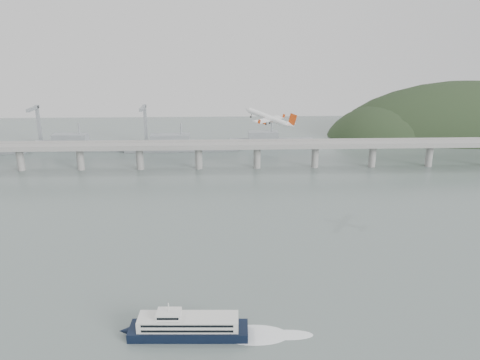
{
  "coord_description": "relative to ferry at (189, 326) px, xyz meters",
  "views": [
    {
      "loc": [
        -8.9,
        -186.4,
        114.04
      ],
      "look_at": [
        0.0,
        55.0,
        36.0
      ],
      "focal_mm": 35.0,
      "sensor_mm": 36.0,
      "label": 1
    }
  ],
  "objects": [
    {
      "name": "ground",
      "position": [
        23.2,
        30.36,
        -3.89
      ],
      "size": [
        900.0,
        900.0,
        0.0
      ],
      "primitive_type": "plane",
      "color": "slate",
      "rests_on": "ground"
    },
    {
      "name": "bridge",
      "position": [
        22.05,
        230.36,
        13.75
      ],
      "size": [
        800.0,
        22.0,
        23.9
      ],
      "color": "gray",
      "rests_on": "ground"
    },
    {
      "name": "headland",
      "position": [
        308.38,
        362.11,
        -23.24
      ],
      "size": [
        365.0,
        155.0,
        156.0
      ],
      "color": "black",
      "rests_on": "ground"
    },
    {
      "name": "distant_fleet",
      "position": [
        -132.16,
        295.44,
        2.33
      ],
      "size": [
        453.0,
        60.9,
        40.0
      ],
      "color": "gray",
      "rests_on": "ground"
    },
    {
      "name": "ferry",
      "position": [
        0.0,
        0.0,
        0.0
      ],
      "size": [
        76.14,
        14.49,
        14.36
      ],
      "rotation": [
        0.0,
        0.0,
        -0.04
      ],
      "color": "black",
      "rests_on": "ground"
    },
    {
      "name": "airliner",
      "position": [
        43.18,
        132.23,
        57.38
      ],
      "size": [
        32.63,
        31.02,
        11.66
      ],
      "rotation": [
        0.05,
        -0.24,
        2.55
      ],
      "color": "white",
      "rests_on": "ground"
    }
  ]
}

